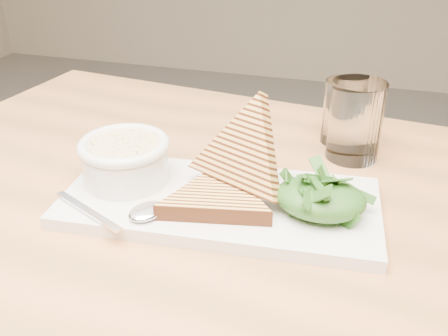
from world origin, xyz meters
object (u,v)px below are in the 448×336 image
(table_top, at_px, (272,247))
(soup_bowl, at_px, (126,165))
(glass_near, at_px, (344,112))
(glass_far, at_px, (355,121))
(platter, at_px, (220,203))

(table_top, bearing_deg, soup_bowl, 168.53)
(glass_near, xyz_separation_m, glass_far, (0.02, -0.05, 0.01))
(soup_bowl, distance_m, glass_far, 0.35)
(table_top, relative_size, glass_near, 12.20)
(platter, xyz_separation_m, soup_bowl, (-0.14, 0.01, 0.03))
(glass_near, relative_size, glass_far, 0.85)
(platter, bearing_deg, table_top, -24.48)
(platter, height_order, glass_far, glass_far)
(platter, distance_m, glass_far, 0.26)
(platter, xyz_separation_m, glass_near, (0.14, 0.25, 0.04))
(table_top, bearing_deg, glass_far, 71.75)
(table_top, distance_m, platter, 0.09)
(glass_far, bearing_deg, table_top, -108.25)
(glass_near, height_order, glass_far, glass_far)
(soup_bowl, distance_m, glass_near, 0.37)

